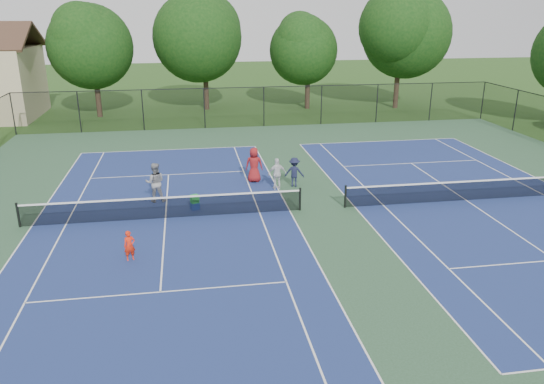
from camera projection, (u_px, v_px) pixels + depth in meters
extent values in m
plane|color=#234716|center=(322.00, 209.00, 24.00)|extent=(140.00, 140.00, 0.00)
cube|color=#294A2E|center=(322.00, 209.00, 24.00)|extent=(36.00, 36.00, 0.01)
cube|color=navy|center=(165.00, 218.00, 22.93)|extent=(10.97, 23.77, 0.00)
cube|color=white|center=(170.00, 150.00, 34.01)|extent=(10.97, 0.06, 0.00)
cube|color=white|center=(32.00, 226.00, 22.09)|extent=(0.06, 23.77, 0.00)
cube|color=white|center=(290.00, 211.00, 23.77)|extent=(0.06, 23.77, 0.00)
cube|color=white|center=(66.00, 224.00, 22.30)|extent=(0.06, 23.77, 0.00)
cube|color=white|center=(259.00, 212.00, 23.56)|extent=(0.06, 23.77, 0.00)
cube|color=white|center=(169.00, 175.00, 28.89)|extent=(8.23, 0.06, 0.00)
cube|color=white|center=(160.00, 292.00, 16.97)|extent=(8.23, 0.06, 0.00)
cube|color=white|center=(165.00, 218.00, 22.93)|extent=(0.06, 12.80, 0.00)
cylinder|color=black|center=(18.00, 215.00, 21.85)|extent=(0.10, 0.10, 1.07)
cylinder|color=black|center=(300.00, 199.00, 23.67)|extent=(0.10, 0.10, 1.07)
cube|color=black|center=(165.00, 208.00, 22.78)|extent=(11.90, 0.01, 0.90)
cube|color=white|center=(164.00, 198.00, 22.62)|extent=(11.90, 0.04, 0.07)
cube|color=navy|center=(466.00, 200.00, 25.07)|extent=(10.97, 23.77, 0.00)
cube|color=white|center=(378.00, 141.00, 36.14)|extent=(10.97, 0.06, 0.00)
cube|color=white|center=(355.00, 207.00, 24.23)|extent=(0.06, 23.77, 0.00)
cube|color=white|center=(383.00, 205.00, 24.44)|extent=(0.06, 23.77, 0.00)
cube|color=white|center=(411.00, 163.00, 31.03)|extent=(8.23, 0.06, 0.00)
cube|color=white|center=(466.00, 200.00, 25.07)|extent=(0.06, 12.80, 0.00)
cylinder|color=black|center=(345.00, 197.00, 23.99)|extent=(0.10, 0.10, 1.07)
cube|color=black|center=(467.00, 191.00, 24.92)|extent=(11.90, 0.01, 0.90)
cube|color=white|center=(468.00, 181.00, 24.76)|extent=(11.90, 0.04, 0.07)
cylinder|color=black|center=(13.00, 114.00, 37.54)|extent=(0.08, 0.08, 3.00)
cylinder|color=black|center=(79.00, 112.00, 38.22)|extent=(0.08, 0.08, 3.00)
cylinder|color=black|center=(143.00, 110.00, 38.91)|extent=(0.08, 0.08, 3.00)
cylinder|color=black|center=(204.00, 109.00, 39.60)|extent=(0.08, 0.08, 3.00)
cylinder|color=black|center=(264.00, 107.00, 40.29)|extent=(0.08, 0.08, 3.00)
cylinder|color=black|center=(321.00, 105.00, 40.97)|extent=(0.08, 0.08, 3.00)
cylinder|color=black|center=(377.00, 104.00, 41.66)|extent=(0.08, 0.08, 3.00)
cylinder|color=black|center=(431.00, 102.00, 42.35)|extent=(0.08, 0.08, 3.00)
cylinder|color=black|center=(483.00, 101.00, 43.03)|extent=(0.08, 0.08, 3.00)
cylinder|color=black|center=(515.00, 111.00, 38.84)|extent=(0.08, 0.08, 3.00)
cube|color=black|center=(264.00, 107.00, 40.29)|extent=(36.00, 0.01, 3.00)
cube|color=black|center=(264.00, 87.00, 39.79)|extent=(36.00, 0.05, 0.05)
cylinder|color=#2D2116|center=(98.00, 94.00, 43.76)|extent=(0.44, 0.44, 3.78)
sphere|color=black|center=(93.00, 47.00, 42.53)|extent=(6.80, 6.80, 6.80)
sphere|color=black|center=(92.00, 38.00, 42.31)|extent=(5.58, 5.58, 5.58)
sphere|color=black|center=(91.00, 30.00, 42.09)|extent=(4.35, 4.35, 4.35)
cylinder|color=#2D2116|center=(206.00, 86.00, 46.94)|extent=(0.44, 0.44, 4.14)
sphere|color=black|center=(204.00, 37.00, 45.58)|extent=(7.60, 7.60, 7.60)
sphere|color=black|center=(204.00, 30.00, 45.37)|extent=(6.23, 6.23, 6.23)
sphere|color=black|center=(203.00, 22.00, 45.16)|extent=(4.86, 4.86, 4.86)
cylinder|color=#2D2116|center=(307.00, 89.00, 47.50)|extent=(0.44, 0.44, 3.42)
sphere|color=black|center=(308.00, 51.00, 46.40)|extent=(6.00, 6.00, 6.00)
sphere|color=black|center=(308.00, 42.00, 46.17)|extent=(4.92, 4.92, 4.92)
sphere|color=black|center=(309.00, 34.00, 45.94)|extent=(3.84, 3.84, 3.84)
cylinder|color=#2D2116|center=(397.00, 84.00, 47.64)|extent=(0.44, 0.44, 4.32)
sphere|color=black|center=(401.00, 34.00, 46.23)|extent=(7.80, 7.80, 7.80)
sphere|color=black|center=(401.00, 27.00, 46.03)|extent=(6.40, 6.40, 6.40)
sphere|color=black|center=(402.00, 19.00, 45.83)|extent=(4.99, 4.99, 4.99)
imported|color=red|center=(130.00, 246.00, 18.98)|extent=(0.47, 0.38, 1.12)
imported|color=gray|center=(155.00, 182.00, 24.63)|extent=(0.93, 0.73, 1.88)
imported|color=silver|center=(277.00, 174.00, 26.41)|extent=(0.97, 0.48, 1.59)
imported|color=#191D37|center=(294.00, 172.00, 26.79)|extent=(1.11, 0.83, 1.52)
imported|color=maroon|center=(254.00, 165.00, 27.48)|extent=(0.97, 0.71, 1.83)
cube|color=#163899|center=(195.00, 206.00, 23.88)|extent=(0.45, 0.39, 0.33)
cube|color=green|center=(195.00, 199.00, 23.77)|extent=(0.42, 0.38, 0.36)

